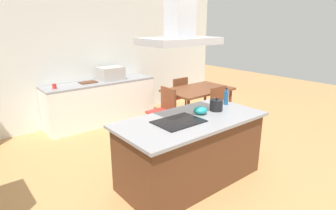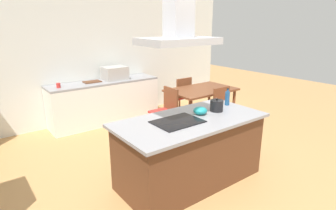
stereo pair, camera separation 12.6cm
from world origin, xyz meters
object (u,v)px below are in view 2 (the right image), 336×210
object	(u,v)px
range_hood	(179,22)
mixing_bowl	(200,111)
chair_facing_back_wall	(181,94)
cutting_board	(92,82)
chair_facing_island	(225,107)
olive_oil_bottle	(227,98)
coffee_mug_red	(58,85)
countertop_microwave	(115,73)
cooktop	(178,122)
dining_table	(201,93)
tea_kettle	(217,106)
chair_at_left_end	(167,108)

from	to	relation	value
range_hood	mixing_bowl	bearing A→B (deg)	7.12
mixing_bowl	chair_facing_back_wall	bearing A→B (deg)	55.85
cutting_board	chair_facing_island	bearing A→B (deg)	-47.92
olive_oil_bottle	chair_facing_island	bearing A→B (deg)	42.20
coffee_mug_red	countertop_microwave	bearing A→B (deg)	2.36
chair_facing_back_wall	range_hood	world-z (taller)	range_hood
cutting_board	cooktop	bearing A→B (deg)	-91.79
dining_table	tea_kettle	bearing A→B (deg)	-127.64
coffee_mug_red	chair_facing_island	world-z (taller)	coffee_mug_red
coffee_mug_red	range_hood	xyz separation A→B (m)	(0.62, -2.83, 1.16)
countertop_microwave	chair_facing_island	world-z (taller)	countertop_microwave
cooktop	countertop_microwave	world-z (taller)	countertop_microwave
olive_oil_bottle	dining_table	size ratio (longest dim) A/B	0.18
tea_kettle	range_hood	bearing A→B (deg)	-178.24
tea_kettle	coffee_mug_red	bearing A→B (deg)	115.47
cooktop	countertop_microwave	bearing A→B (deg)	78.37
coffee_mug_red	olive_oil_bottle	bearing A→B (deg)	-58.13
chair_at_left_end	range_hood	bearing A→B (deg)	-122.49
range_hood	chair_facing_back_wall	bearing A→B (deg)	49.42
coffee_mug_red	range_hood	world-z (taller)	range_hood
chair_facing_island	mixing_bowl	bearing A→B (deg)	-150.05
mixing_bowl	countertop_microwave	size ratio (longest dim) A/B	0.38
chair_facing_back_wall	coffee_mug_red	bearing A→B (deg)	166.86
coffee_mug_red	chair_facing_island	distance (m)	3.21
tea_kettle	chair_at_left_end	distance (m)	1.65
chair_facing_island	cooktop	bearing A→B (deg)	-154.65
countertop_microwave	chair_facing_island	xyz separation A→B (m)	(1.32, -1.97, -0.53)
tea_kettle	range_hood	distance (m)	1.33
mixing_bowl	chair_at_left_end	xyz separation A→B (m)	(0.57, 1.52, -0.44)
cutting_board	chair_at_left_end	xyz separation A→B (m)	(0.91, -1.36, -0.40)
chair_facing_back_wall	countertop_microwave	bearing A→B (deg)	154.16
coffee_mug_red	chair_facing_island	xyz separation A→B (m)	(2.53, -1.92, -0.44)
cutting_board	tea_kettle	bearing A→B (deg)	-77.79
chair_facing_back_wall	olive_oil_bottle	bearing A→B (deg)	-112.11
countertop_microwave	range_hood	world-z (taller)	range_hood
cooktop	olive_oil_bottle	size ratio (longest dim) A/B	2.33
chair_facing_island	coffee_mug_red	bearing A→B (deg)	142.82
countertop_microwave	chair_facing_back_wall	xyz separation A→B (m)	(1.32, -0.64, -0.53)
chair_facing_back_wall	range_hood	xyz separation A→B (m)	(-1.92, -2.24, 1.59)
cooktop	cutting_board	distance (m)	2.93
cooktop	coffee_mug_red	xyz separation A→B (m)	(-0.62, 2.83, 0.04)
chair_facing_back_wall	cutting_board	bearing A→B (deg)	159.26
chair_facing_island	olive_oil_bottle	bearing A→B (deg)	-137.80
tea_kettle	countertop_microwave	size ratio (longest dim) A/B	0.47
countertop_microwave	dining_table	world-z (taller)	countertop_microwave
tea_kettle	olive_oil_bottle	distance (m)	0.36
chair_facing_back_wall	range_hood	size ratio (longest dim) A/B	0.99
dining_table	chair_facing_island	bearing A→B (deg)	-90.00
mixing_bowl	cutting_board	bearing A→B (deg)	96.83
tea_kettle	mixing_bowl	size ratio (longest dim) A/B	1.24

